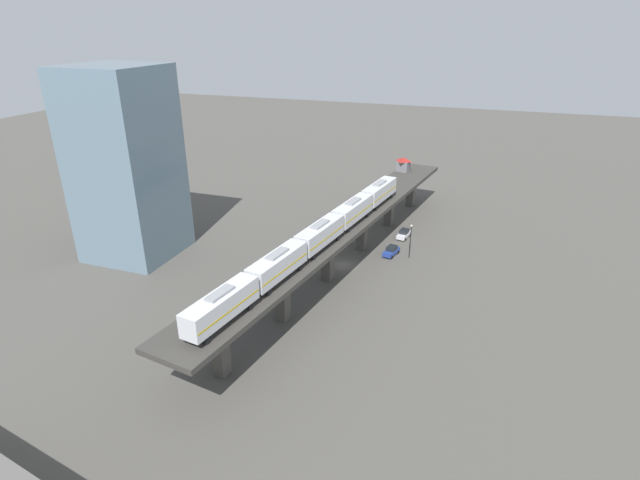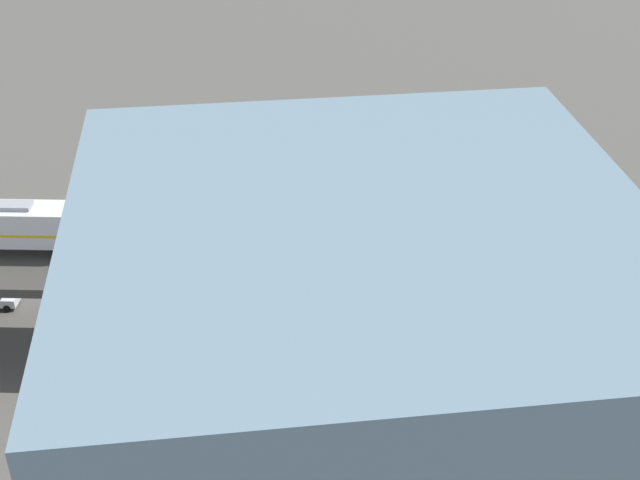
# 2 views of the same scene
# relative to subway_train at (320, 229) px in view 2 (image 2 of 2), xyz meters

# --- Properties ---
(ground_plane) EXTENTS (400.00, 400.00, 0.00)m
(ground_plane) POSITION_rel_subway_train_xyz_m (-0.49, -12.01, -11.27)
(ground_plane) COLOR #4C4944
(elevated_viaduct) EXTENTS (22.73, 92.18, 8.73)m
(elevated_viaduct) POSITION_rel_subway_train_xyz_m (-0.52, -12.21, -3.81)
(elevated_viaduct) COLOR #393733
(elevated_viaduct) RESTS_ON ground
(subway_train) EXTENTS (12.56, 62.07, 4.45)m
(subway_train) POSITION_rel_subway_train_xyz_m (0.00, 0.00, 0.00)
(subway_train) COLOR silver
(subway_train) RESTS_ON elevated_viaduct
(street_car_blue) EXTENTS (2.81, 4.70, 1.89)m
(street_car_blue) POSITION_rel_subway_train_xyz_m (-8.19, -19.55, -10.33)
(street_car_blue) COLOR #233D93
(street_car_blue) RESTS_ON ground
(delivery_truck) EXTENTS (4.67, 7.53, 3.20)m
(delivery_truck) POSITION_rel_subway_train_xyz_m (11.19, 5.50, -9.51)
(delivery_truck) COLOR #333338
(delivery_truck) RESTS_ON ground
(street_lamp) EXTENTS (0.44, 0.44, 6.94)m
(street_lamp) POSITION_rel_subway_train_xyz_m (-11.74, -19.75, -7.16)
(street_lamp) COLOR black
(street_lamp) RESTS_ON ground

